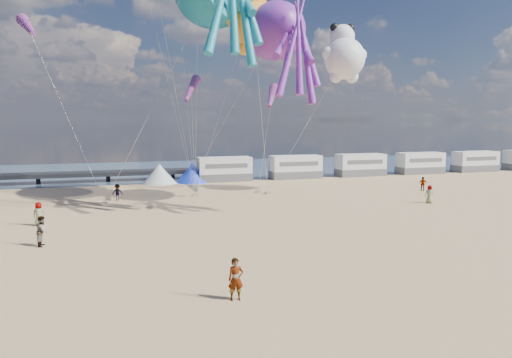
% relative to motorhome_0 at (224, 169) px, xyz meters
% --- Properties ---
extents(ground, '(120.00, 120.00, 0.00)m').
position_rel_motorhome_0_xyz_m(ground, '(-6.00, -40.00, -1.50)').
color(ground, tan).
rests_on(ground, ground).
extents(water, '(120.00, 120.00, 0.00)m').
position_rel_motorhome_0_xyz_m(water, '(-6.00, 15.00, -1.48)').
color(water, '#364D67').
rests_on(water, ground).
extents(motorhome_0, '(6.60, 2.50, 3.00)m').
position_rel_motorhome_0_xyz_m(motorhome_0, '(0.00, 0.00, 0.00)').
color(motorhome_0, silver).
rests_on(motorhome_0, ground).
extents(motorhome_1, '(6.60, 2.50, 3.00)m').
position_rel_motorhome_0_xyz_m(motorhome_1, '(9.50, 0.00, 0.00)').
color(motorhome_1, silver).
rests_on(motorhome_1, ground).
extents(motorhome_2, '(6.60, 2.50, 3.00)m').
position_rel_motorhome_0_xyz_m(motorhome_2, '(19.00, 0.00, 0.00)').
color(motorhome_2, silver).
rests_on(motorhome_2, ground).
extents(motorhome_3, '(6.60, 2.50, 3.00)m').
position_rel_motorhome_0_xyz_m(motorhome_3, '(28.50, 0.00, 0.00)').
color(motorhome_3, silver).
rests_on(motorhome_3, ground).
extents(motorhome_4, '(6.60, 2.50, 3.00)m').
position_rel_motorhome_0_xyz_m(motorhome_4, '(38.00, 0.00, 0.00)').
color(motorhome_4, silver).
rests_on(motorhome_4, ground).
extents(tent_white, '(4.00, 4.00, 2.40)m').
position_rel_motorhome_0_xyz_m(tent_white, '(-8.00, 0.00, -0.30)').
color(tent_white, white).
rests_on(tent_white, ground).
extents(tent_blue, '(4.00, 4.00, 2.40)m').
position_rel_motorhome_0_xyz_m(tent_blue, '(-4.00, 0.00, -0.30)').
color(tent_blue, '#1933CC').
rests_on(tent_blue, ground).
extents(standing_person, '(0.69, 0.47, 1.82)m').
position_rel_motorhome_0_xyz_m(standing_person, '(-7.77, -37.39, -0.59)').
color(standing_person, tan).
rests_on(standing_person, ground).
extents(beachgoer_0, '(0.72, 0.62, 1.68)m').
position_rel_motorhome_0_xyz_m(beachgoer_0, '(14.74, -20.32, -0.66)').
color(beachgoer_0, '#7F6659').
rests_on(beachgoer_0, ground).
extents(beachgoer_1, '(0.65, 0.94, 1.84)m').
position_rel_motorhome_0_xyz_m(beachgoer_1, '(-17.00, -25.93, -0.58)').
color(beachgoer_1, '#7F6659').
rests_on(beachgoer_1, ground).
extents(beachgoer_2, '(0.76, 0.59, 1.56)m').
position_rel_motorhome_0_xyz_m(beachgoer_2, '(-12.77, -10.65, -0.72)').
color(beachgoer_2, '#7F6659').
rests_on(beachgoer_2, ground).
extents(beachgoer_3, '(1.15, 0.98, 1.55)m').
position_rel_motorhome_0_xyz_m(beachgoer_3, '(18.69, -14.00, -0.72)').
color(beachgoer_3, '#7F6659').
rests_on(beachgoer_3, ground).
extents(beachgoer_6, '(0.71, 0.56, 1.73)m').
position_rel_motorhome_0_xyz_m(beachgoer_6, '(-18.12, -20.06, -0.64)').
color(beachgoer_6, '#7F6659').
rests_on(beachgoer_6, ground).
extents(sandbag_a, '(0.50, 0.35, 0.22)m').
position_rel_motorhome_0_xyz_m(sandbag_a, '(-13.87, -12.63, -1.39)').
color(sandbag_a, gray).
rests_on(sandbag_a, ground).
extents(sandbag_b, '(0.50, 0.35, 0.22)m').
position_rel_motorhome_0_xyz_m(sandbag_b, '(-6.57, -10.55, -1.39)').
color(sandbag_b, gray).
rests_on(sandbag_b, ground).
extents(sandbag_c, '(0.50, 0.35, 0.22)m').
position_rel_motorhome_0_xyz_m(sandbag_c, '(2.13, -11.07, -1.39)').
color(sandbag_c, gray).
rests_on(sandbag_c, ground).
extents(sandbag_d, '(0.50, 0.35, 0.22)m').
position_rel_motorhome_0_xyz_m(sandbag_d, '(1.48, -9.86, -1.39)').
color(sandbag_d, gray).
rests_on(sandbag_d, ground).
extents(sandbag_e, '(0.50, 0.35, 0.22)m').
position_rel_motorhome_0_xyz_m(sandbag_e, '(-5.32, -10.46, -1.39)').
color(sandbag_e, gray).
rests_on(sandbag_e, ground).
extents(kite_octopus_purple, '(6.22, 10.80, 11.61)m').
position_rel_motorhome_0_xyz_m(kite_octopus_purple, '(1.22, -15.77, 13.91)').
color(kite_octopus_purple, purple).
extents(kite_panda, '(5.63, 5.38, 7.08)m').
position_rel_motorhome_0_xyz_m(kite_panda, '(9.70, -12.66, 12.24)').
color(kite_panda, white).
extents(kite_teddy_orange, '(5.73, 5.46, 7.36)m').
position_rel_motorhome_0_xyz_m(kite_teddy_orange, '(-0.41, -14.77, 14.39)').
color(kite_teddy_orange, orange).
extents(windsock_left, '(2.86, 6.23, 6.18)m').
position_rel_motorhome_0_xyz_m(windsock_left, '(-19.53, -11.52, 14.00)').
color(windsock_left, red).
extents(windsock_mid, '(3.06, 5.08, 5.13)m').
position_rel_motorhome_0_xyz_m(windsock_mid, '(2.87, -10.02, 8.51)').
color(windsock_mid, red).
extents(windsock_right, '(2.60, 4.64, 4.64)m').
position_rel_motorhome_0_xyz_m(windsock_right, '(-5.95, -13.35, 8.86)').
color(windsock_right, red).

